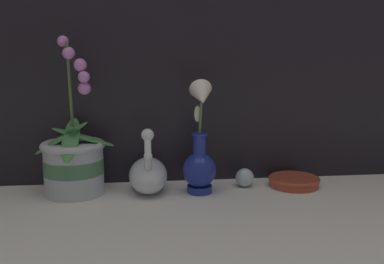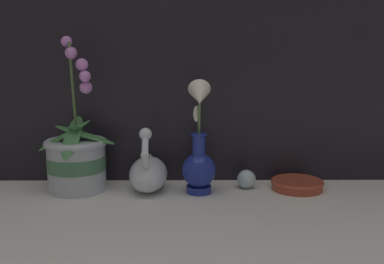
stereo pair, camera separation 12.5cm
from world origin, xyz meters
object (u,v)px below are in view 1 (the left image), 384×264
at_px(glass_sphere, 245,178).
at_px(orchid_potted_plant, 74,161).
at_px(blue_vase, 200,156).
at_px(amber_dish, 294,181).
at_px(swan_figurine, 148,173).

bearing_deg(glass_sphere, orchid_potted_plant, -178.50).
height_order(blue_vase, amber_dish, blue_vase).
relative_size(swan_figurine, glass_sphere, 3.73).
height_order(orchid_potted_plant, blue_vase, orchid_potted_plant).
height_order(swan_figurine, amber_dish, swan_figurine).
bearing_deg(glass_sphere, swan_figurine, -176.57).
relative_size(swan_figurine, amber_dish, 1.34).
distance_m(swan_figurine, blue_vase, 0.16).
relative_size(orchid_potted_plant, blue_vase, 1.35).
distance_m(orchid_potted_plant, swan_figurine, 0.21).
relative_size(swan_figurine, blue_vase, 0.63).
bearing_deg(blue_vase, orchid_potted_plant, 174.34).
bearing_deg(amber_dish, glass_sphere, 175.63).
bearing_deg(orchid_potted_plant, amber_dish, 0.15).
xyz_separation_m(blue_vase, amber_dish, (0.28, 0.04, -0.09)).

